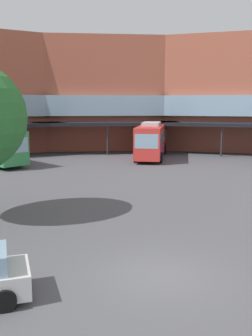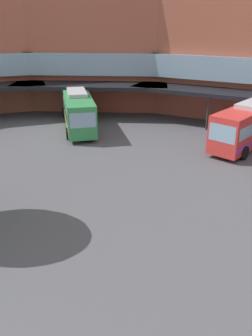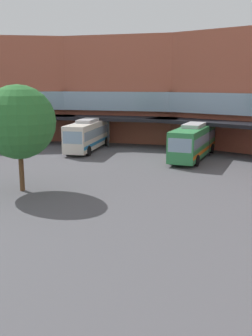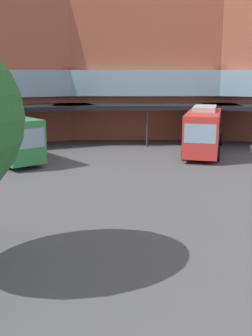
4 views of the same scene
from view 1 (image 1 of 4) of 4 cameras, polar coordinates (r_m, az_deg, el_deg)
The scene contains 3 objects.
ground_plane at distance 13.69m, azimuth 5.08°, elevation -15.46°, with size 125.84×125.84×0.00m, color #515156.
station_building at distance 32.39m, azimuth -1.67°, elevation 11.06°, with size 82.67×51.62×13.83m.
bus_4 at distance 41.49m, azimuth 3.73°, elevation 4.15°, with size 5.06×10.77×3.82m.
Camera 1 is at (-2.45, -12.18, 5.76)m, focal length 41.39 mm.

